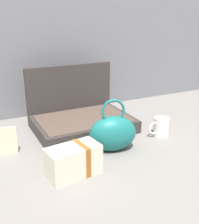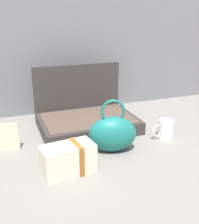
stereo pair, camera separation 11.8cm
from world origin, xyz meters
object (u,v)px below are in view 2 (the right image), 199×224
object	(u,v)px
cream_toiletry_bag	(69,159)
info_card_left	(8,137)
teal_pouch_handbag	(112,133)
open_suitcase	(85,115)
coffee_mug	(165,129)

from	to	relation	value
cream_toiletry_bag	info_card_left	bearing A→B (deg)	126.57
info_card_left	cream_toiletry_bag	bearing A→B (deg)	-42.08
teal_pouch_handbag	cream_toiletry_bag	world-z (taller)	teal_pouch_handbag
open_suitcase	info_card_left	bearing A→B (deg)	-160.61
teal_pouch_handbag	cream_toiletry_bag	distance (m)	0.25
teal_pouch_handbag	coffee_mug	size ratio (longest dim) A/B	2.09
coffee_mug	info_card_left	size ratio (longest dim) A/B	0.90
teal_pouch_handbag	cream_toiletry_bag	size ratio (longest dim) A/B	1.13
open_suitcase	info_card_left	distance (m)	0.43
open_suitcase	cream_toiletry_bag	bearing A→B (deg)	-115.52
open_suitcase	cream_toiletry_bag	distance (m)	0.46
coffee_mug	open_suitcase	bearing A→B (deg)	138.35
cream_toiletry_bag	info_card_left	distance (m)	0.34
cream_toiletry_bag	info_card_left	xyz separation A→B (m)	(-0.20, 0.28, 0.01)
teal_pouch_handbag	coffee_mug	world-z (taller)	teal_pouch_handbag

